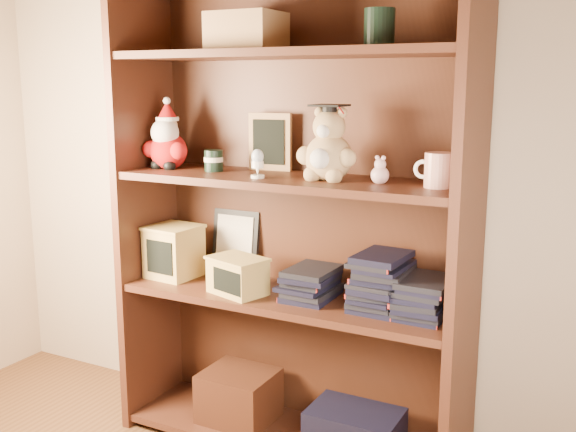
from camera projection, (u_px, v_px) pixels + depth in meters
The scene contains 16 objects.
bookcase at pixel (294, 225), 2.26m from camera, with size 1.20×0.35×1.60m.
shelf_lower at pixel (288, 298), 2.26m from camera, with size 1.14×0.33×0.02m.
shelf_upper at pixel (288, 180), 2.18m from camera, with size 1.14×0.33×0.02m.
santa_plush at pixel (167, 142), 2.37m from camera, with size 0.18×0.13×0.26m.
teachers_tin at pixel (214, 160), 2.30m from camera, with size 0.07×0.07×0.07m.
chalkboard_plaque at pixel (270, 143), 2.32m from camera, with size 0.15×0.09×0.20m.
egg_cup at pixel (258, 163), 2.13m from camera, with size 0.04×0.04×0.09m.
grad_teddy_bear at pixel (328, 151), 2.09m from camera, with size 0.20×0.17×0.24m.
pink_figurine at pixel (380, 173), 2.03m from camera, with size 0.06×0.06×0.09m.
teacher_mug at pixel (438, 170), 1.94m from camera, with size 0.12×0.08×0.10m.
certificate_frame at pixel (235, 242), 2.49m from camera, with size 0.19×0.05×0.24m.
treats_box at pixel (174, 251), 2.45m from camera, with size 0.19×0.19×0.19m.
pencils_box at pixel (238, 275), 2.26m from camera, with size 0.22×0.19×0.13m.
book_stack_left at pixel (310, 284), 2.21m from camera, with size 0.14×0.20×0.10m.
book_stack_mid at pixel (381, 283), 2.09m from camera, with size 0.14×0.20×0.18m.
book_stack_right at pixel (424, 297), 2.03m from camera, with size 0.14×0.20×0.13m.
Camera 1 is at (0.93, -0.61, 1.25)m, focal length 42.00 mm.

